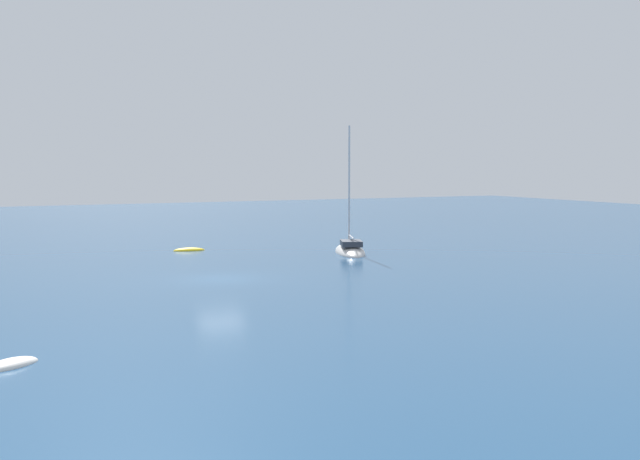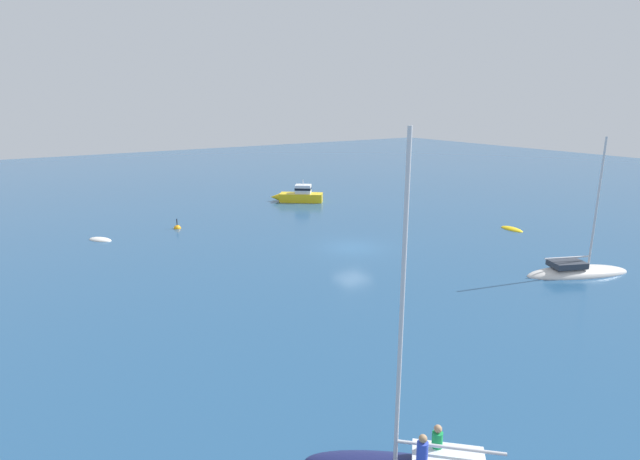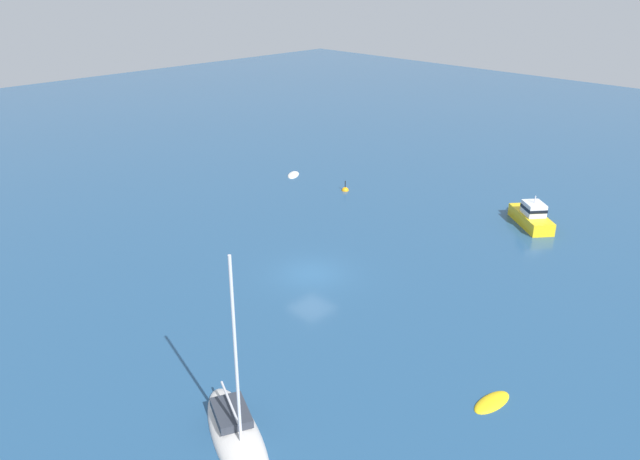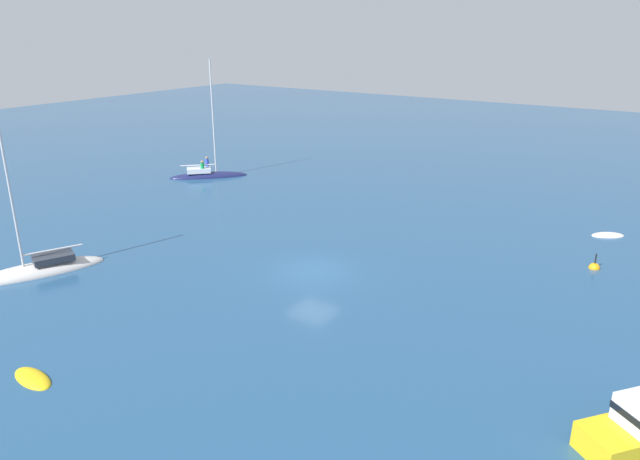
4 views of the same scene
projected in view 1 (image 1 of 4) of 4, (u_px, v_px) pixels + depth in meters
The scene contains 4 objects.
ground_plane at pixel (221, 279), 46.12m from camera, with size 160.00×160.00×0.00m, color navy.
ketch at pixel (350, 251), 59.26m from camera, with size 7.16×4.51×9.17m.
dinghy at pixel (189, 251), 60.51m from camera, with size 1.12×2.29×0.42m.
rib at pixel (10, 366), 26.71m from camera, with size 1.99×2.27×0.44m.
Camera 1 is at (-43.24, 15.86, 6.33)m, focal length 48.82 mm.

